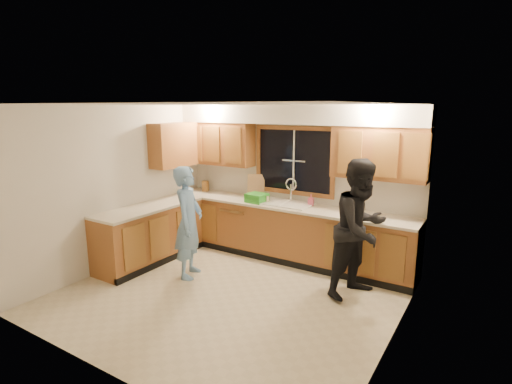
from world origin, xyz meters
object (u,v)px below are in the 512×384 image
man (189,222)px  knife_block (205,186)px  bowl (356,214)px  soap_bottle (311,200)px  woman (361,229)px  dish_crate (257,198)px  sink (285,208)px  stove (122,244)px  dishwasher (242,226)px

man → knife_block: 1.74m
bowl → soap_bottle: bearing=165.3°
knife_block → man: bearing=-80.5°
woman → dish_crate: (-1.92, 0.53, 0.08)m
sink → dish_crate: sink is taller
soap_bottle → man: bearing=-130.0°
man → dish_crate: 1.32m
bowl → knife_block: bearing=176.2°
sink → bowl: sink is taller
stove → dishwasher: bearing=62.3°
man → woman: bearing=-95.9°
dishwasher → dish_crate: dish_crate is taller
knife_block → soap_bottle: (2.14, 0.01, -0.01)m
dishwasher → stove: (-0.95, -1.81, 0.04)m
knife_block → stove: bearing=-112.8°
man → bowl: 2.43m
bowl → dishwasher: bearing=178.1°
dishwasher → stove: bearing=-117.7°
dishwasher → bowl: bowl is taller
knife_block → dish_crate: size_ratio=0.63×
stove → bowl: bearing=30.2°
sink → dish_crate: bearing=-165.1°
stove → soap_bottle: soap_bottle is taller
sink → soap_bottle: 0.44m
woman → knife_block: woman is taller
dishwasher → knife_block: bearing=171.8°
soap_bottle → bowl: bearing=-14.7°
stove → man: (0.93, 0.45, 0.37)m
man → knife_block: man is taller
stove → dish_crate: bearing=51.9°
woman → stove: bearing=132.0°
stove → bowl: (2.99, 1.74, 0.49)m
soap_bottle → dish_crate: bearing=-163.6°
dishwasher → bowl: 2.11m
stove → soap_bottle: 2.99m
soap_bottle → dishwasher: bearing=-173.4°
sink → knife_block: 1.76m
woman → dish_crate: woman is taller
stove → knife_block: bearing=88.5°
sink → dish_crate: 0.50m
stove → man: bearing=25.9°
sink → man: (-0.87, -1.37, -0.04)m
sink → soap_bottle: bearing=18.2°
sink → knife_block: bearing=176.3°
man → dishwasher: bearing=-23.8°
woman → dish_crate: bearing=96.7°
knife_block → dish_crate: knife_block is taller
woman → bowl: 0.63m
bowl → man: bearing=-148.0°
woman → dish_crate: 1.99m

